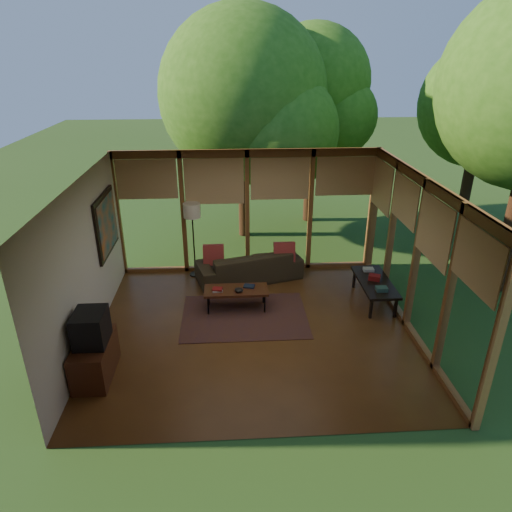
{
  "coord_description": "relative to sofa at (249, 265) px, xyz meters",
  "views": [
    {
      "loc": [
        -0.4,
        -6.85,
        4.53
      ],
      "look_at": [
        0.08,
        0.7,
        1.12
      ],
      "focal_mm": 32.0,
      "sensor_mm": 36.0,
      "label": 1
    }
  ],
  "objects": [
    {
      "name": "console_book_b",
      "position": [
        2.39,
        -1.09,
        0.18
      ],
      "size": [
        0.26,
        0.23,
        0.1
      ],
      "primitive_type": "cube",
      "rotation": [
        0.0,
        0.0,
        -0.42
      ],
      "color": "maroon",
      "rests_on": "side_console"
    },
    {
      "name": "pillow_right",
      "position": [
        0.75,
        -0.05,
        0.28
      ],
      "size": [
        0.45,
        0.24,
        0.47
      ],
      "primitive_type": "cube",
      "rotation": [
        -0.21,
        0.0,
        0.0
      ],
      "color": "maroon",
      "rests_on": "sofa"
    },
    {
      "name": "window_wall_back",
      "position": [
        -0.01,
        0.5,
        1.03
      ],
      "size": [
        5.5,
        0.12,
        2.7
      ],
      "primitive_type": "cube",
      "color": "brown",
      "rests_on": "ground"
    },
    {
      "name": "window_wall_right",
      "position": [
        2.74,
        -2.0,
        1.03
      ],
      "size": [
        0.12,
        5.0,
        2.7
      ],
      "primitive_type": "cube",
      "color": "brown",
      "rests_on": "ground"
    },
    {
      "name": "tree_nw",
      "position": [
        -0.0,
        2.69,
        3.25
      ],
      "size": [
        4.05,
        4.05,
        5.6
      ],
      "color": "#372214",
      "rests_on": "ground"
    },
    {
      "name": "ct_book_upper",
      "position": [
        -0.66,
        -1.31,
        0.15
      ],
      "size": [
        0.2,
        0.16,
        0.03
      ],
      "primitive_type": "cube",
      "rotation": [
        0.0,
        0.0,
        -0.14
      ],
      "color": "maroon",
      "rests_on": "coffee_table"
    },
    {
      "name": "ceiling",
      "position": [
        -0.01,
        -2.0,
        2.38
      ],
      "size": [
        5.5,
        5.5,
        0.0
      ],
      "primitive_type": "plane",
      "rotation": [
        3.14,
        0.0,
        0.0
      ],
      "color": "white",
      "rests_on": "ground"
    },
    {
      "name": "console_book_a",
      "position": [
        2.39,
        -1.54,
        0.17
      ],
      "size": [
        0.21,
        0.16,
        0.08
      ],
      "primitive_type": "cube",
      "rotation": [
        0.0,
        0.0,
        -0.02
      ],
      "color": "#2E5148",
      "rests_on": "side_console"
    },
    {
      "name": "media_cabinet",
      "position": [
        -2.48,
        -3.09,
        -0.02
      ],
      "size": [
        0.5,
        1.0,
        0.6
      ],
      "primitive_type": "cube",
      "color": "#502615",
      "rests_on": "floor"
    },
    {
      "name": "wall_left",
      "position": [
        -2.76,
        -2.0,
        1.03
      ],
      "size": [
        0.04,
        5.0,
        2.7
      ],
      "primitive_type": "cube",
      "color": "silver",
      "rests_on": "ground"
    },
    {
      "name": "floor_lamp",
      "position": [
        -1.18,
        0.26,
        1.08
      ],
      "size": [
        0.36,
        0.36,
        1.65
      ],
      "color": "black",
      "rests_on": "floor"
    },
    {
      "name": "pillow_left",
      "position": [
        -0.75,
        -0.05,
        0.28
      ],
      "size": [
        0.44,
        0.23,
        0.46
      ],
      "primitive_type": "cube",
      "rotation": [
        -0.21,
        0.0,
        0.0
      ],
      "color": "maroon",
      "rests_on": "sofa"
    },
    {
      "name": "coffee_table",
      "position": [
        -0.31,
        -1.26,
        0.07
      ],
      "size": [
        1.2,
        0.5,
        0.43
      ],
      "color": "#502615",
      "rests_on": "floor"
    },
    {
      "name": "console_book_c",
      "position": [
        2.39,
        -0.69,
        0.16
      ],
      "size": [
        0.22,
        0.16,
        0.06
      ],
      "primitive_type": "cube",
      "rotation": [
        0.0,
        0.0,
        -0.06
      ],
      "color": "#B2ACA2",
      "rests_on": "side_console"
    },
    {
      "name": "wall_painting",
      "position": [
        -2.72,
        -0.6,
        1.23
      ],
      "size": [
        0.06,
        1.35,
        1.15
      ],
      "color": "black",
      "rests_on": "wall_left"
    },
    {
      "name": "wall_front",
      "position": [
        -0.01,
        -4.5,
        1.03
      ],
      "size": [
        5.5,
        0.04,
        2.7
      ],
      "primitive_type": "cube",
      "color": "silver",
      "rests_on": "ground"
    },
    {
      "name": "ct_bowl",
      "position": [
        -0.26,
        -1.36,
        0.14
      ],
      "size": [
        0.16,
        0.16,
        0.07
      ],
      "primitive_type": "ellipsoid",
      "color": "black",
      "rests_on": "coffee_table"
    },
    {
      "name": "side_console",
      "position": [
        2.39,
        -1.14,
        0.09
      ],
      "size": [
        0.6,
        1.4,
        0.46
      ],
      "color": "black",
      "rests_on": "floor"
    },
    {
      "name": "television",
      "position": [
        -2.46,
        -3.09,
        0.53
      ],
      "size": [
        0.45,
        0.55,
        0.5
      ],
      "primitive_type": "cube",
      "color": "black",
      "rests_on": "media_cabinet"
    },
    {
      "name": "rug",
      "position": [
        -0.16,
        -1.55,
        -0.32
      ],
      "size": [
        2.32,
        1.64,
        0.01
      ],
      "primitive_type": "cube",
      "color": "brown",
      "rests_on": "floor"
    },
    {
      "name": "ct_book_side",
      "position": [
        -0.06,
        -1.18,
        0.12
      ],
      "size": [
        0.23,
        0.2,
        0.03
      ],
      "primitive_type": "cube",
      "rotation": [
        0.0,
        0.0,
        -0.26
      ],
      "color": "black",
      "rests_on": "coffee_table"
    },
    {
      "name": "tree_ne",
      "position": [
        1.9,
        3.79,
        3.44
      ],
      "size": [
        2.95,
        2.95,
        5.25
      ],
      "color": "#372214",
      "rests_on": "ground"
    },
    {
      "name": "tree_far",
      "position": [
        5.98,
        2.68,
        2.98
      ],
      "size": [
        3.13,
        3.13,
        4.88
      ],
      "color": "#372214",
      "rests_on": "ground"
    },
    {
      "name": "sofa",
      "position": [
        0.0,
        0.0,
        0.0
      ],
      "size": [
        2.37,
        1.45,
        0.65
      ],
      "primitive_type": "imported",
      "rotation": [
        0.0,
        0.0,
        3.42
      ],
      "color": "#372D1B",
      "rests_on": "floor"
    },
    {
      "name": "ct_book_lower",
      "position": [
        -0.66,
        -1.31,
        0.12
      ],
      "size": [
        0.2,
        0.16,
        0.03
      ],
      "primitive_type": "cube",
      "rotation": [
        0.0,
        0.0,
        0.09
      ],
      "color": "#B2ACA2",
      "rests_on": "coffee_table"
    },
    {
      "name": "exterior_lawn",
      "position": [
        7.99,
        6.0,
        -0.33
      ],
      "size": [
        40.0,
        40.0,
        0.0
      ],
      "primitive_type": "plane",
      "color": "#2A4F1D",
      "rests_on": "ground"
    },
    {
      "name": "floor",
      "position": [
        -0.01,
        -2.0,
        -0.32
      ],
      "size": [
        5.5,
        5.5,
        0.0
      ],
      "primitive_type": "plane",
      "color": "brown",
      "rests_on": "ground"
    }
  ]
}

